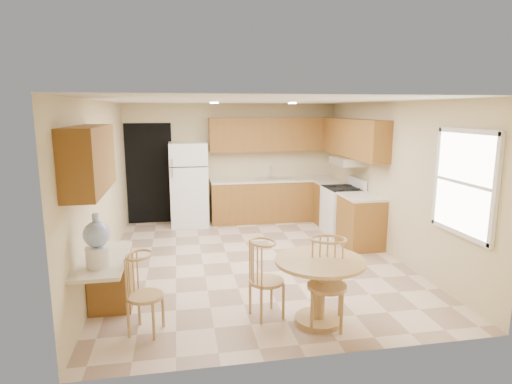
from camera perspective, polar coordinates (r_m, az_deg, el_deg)
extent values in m
plane|color=beige|center=(6.90, -0.13, -9.16)|extent=(5.50, 5.50, 0.00)
cube|color=white|center=(6.48, -0.14, 12.08)|extent=(4.50, 5.50, 0.02)
cube|color=#C6B186|center=(9.27, -3.18, 3.96)|extent=(4.50, 0.02, 2.50)
cube|color=#C6B186|center=(3.97, 7.02, -5.52)|extent=(4.50, 0.02, 2.50)
cube|color=#C6B186|center=(6.56, -19.84, 0.46)|extent=(0.02, 5.50, 2.50)
cube|color=#C6B186|center=(7.32, 17.49, 1.62)|extent=(0.02, 5.50, 2.50)
cube|color=black|center=(9.22, -14.01, 2.37)|extent=(0.90, 0.02, 2.10)
cube|color=#8E5C24|center=(9.26, 2.48, -1.15)|extent=(2.75, 0.60, 0.87)
cube|color=beige|center=(9.18, 2.51, 1.63)|extent=(2.75, 0.63, 0.04)
cube|color=#8E5C24|center=(9.01, 10.02, -1.65)|extent=(0.60, 0.59, 0.87)
cube|color=beige|center=(8.92, 10.11, 1.20)|extent=(0.63, 0.59, 0.04)
cube|color=#8E5C24|center=(7.70, 13.78, -3.94)|extent=(0.60, 0.80, 0.87)
cube|color=beige|center=(7.60, 13.93, -0.62)|extent=(0.63, 0.80, 0.04)
cube|color=#8E5C24|center=(9.20, 2.37, 7.67)|extent=(2.75, 0.33, 0.70)
cube|color=#8E5C24|center=(8.27, 12.79, 7.05)|extent=(0.33, 2.42, 0.70)
cube|color=#8E5C24|center=(4.89, -21.34, 4.10)|extent=(0.33, 1.40, 0.70)
cube|color=silver|center=(9.17, 2.36, 1.76)|extent=(0.78, 0.44, 0.01)
cube|color=silver|center=(8.24, 12.20, 4.06)|extent=(0.50, 0.76, 0.14)
cube|color=#8E5C24|center=(5.50, -18.83, -11.09)|extent=(0.48, 0.42, 0.72)
cube|color=beige|center=(5.02, -19.72, -8.55)|extent=(0.50, 1.20, 0.04)
cube|color=white|center=(5.72, 26.06, 1.08)|extent=(0.05, 1.00, 1.20)
cube|color=white|center=(5.65, 26.51, 7.28)|extent=(0.05, 1.10, 0.06)
cube|color=white|center=(5.84, 25.48, -4.93)|extent=(0.05, 1.10, 0.06)
cube|color=white|center=(5.30, 29.34, 0.09)|extent=(0.05, 0.06, 1.28)
cube|color=white|center=(6.14, 23.08, 1.92)|extent=(0.05, 0.06, 1.28)
cylinder|color=white|center=(7.61, -5.58, 11.75)|extent=(0.14, 0.14, 0.02)
cylinder|color=white|center=(7.85, 4.87, 11.73)|extent=(0.14, 0.14, 0.02)
cube|color=white|center=(8.91, -8.94, 1.03)|extent=(0.76, 0.71, 1.72)
cube|color=black|center=(8.49, -8.95, 3.31)|extent=(0.74, 0.01, 0.02)
cube|color=silver|center=(8.49, -11.09, 2.55)|extent=(0.03, 0.03, 0.18)
cube|color=silver|center=(8.47, -11.14, 3.90)|extent=(0.03, 0.03, 0.14)
cube|color=white|center=(8.38, 11.43, -2.54)|extent=(0.65, 0.76, 0.90)
cube|color=black|center=(8.29, 11.55, 0.52)|extent=(0.64, 0.75, 0.02)
cube|color=white|center=(8.38, 13.35, 1.22)|extent=(0.06, 0.76, 0.18)
cylinder|color=tan|center=(5.10, 8.32, -16.47)|extent=(0.54, 0.54, 0.06)
cylinder|color=tan|center=(4.96, 8.43, -13.04)|extent=(0.14, 0.14, 0.67)
cylinder|color=tan|center=(4.83, 8.55, -9.10)|extent=(1.01, 1.01, 0.04)
cylinder|color=tan|center=(5.02, 1.42, -11.82)|extent=(0.40, 0.40, 0.04)
cylinder|color=tan|center=(5.21, -0.50, -13.50)|extent=(0.03, 0.03, 0.43)
cylinder|color=tan|center=(5.26, 2.65, -13.26)|extent=(0.03, 0.03, 0.43)
cylinder|color=tan|center=(4.95, 0.09, -14.84)|extent=(0.03, 0.03, 0.43)
cylinder|color=tan|center=(5.01, 3.41, -14.56)|extent=(0.03, 0.03, 0.43)
cylinder|color=tan|center=(4.84, 9.44, -12.32)|extent=(0.44, 0.44, 0.04)
cylinder|color=tan|center=(5.03, 7.01, -14.28)|extent=(0.04, 0.04, 0.47)
cylinder|color=tan|center=(5.12, 10.44, -13.88)|extent=(0.04, 0.04, 0.47)
cylinder|color=tan|center=(4.76, 8.17, -15.82)|extent=(0.04, 0.04, 0.47)
cylinder|color=tan|center=(4.86, 11.79, -15.35)|extent=(0.04, 0.04, 0.47)
cylinder|color=tan|center=(4.83, -14.56, -13.31)|extent=(0.38, 0.38, 0.04)
cylinder|color=tan|center=(5.06, -15.94, -14.83)|extent=(0.03, 0.03, 0.41)
cylinder|color=tan|center=(5.04, -12.72, -14.78)|extent=(0.03, 0.03, 0.41)
cylinder|color=tan|center=(4.81, -16.25, -16.24)|extent=(0.03, 0.03, 0.41)
cylinder|color=tan|center=(4.79, -12.85, -16.20)|extent=(0.03, 0.03, 0.41)
cylinder|color=white|center=(4.75, -20.29, -8.09)|extent=(0.25, 0.25, 0.21)
sphere|color=#98B0EB|center=(4.68, -20.48, -5.29)|extent=(0.27, 0.27, 0.27)
cylinder|color=#98B0EB|center=(4.63, -20.62, -3.22)|extent=(0.07, 0.07, 0.08)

